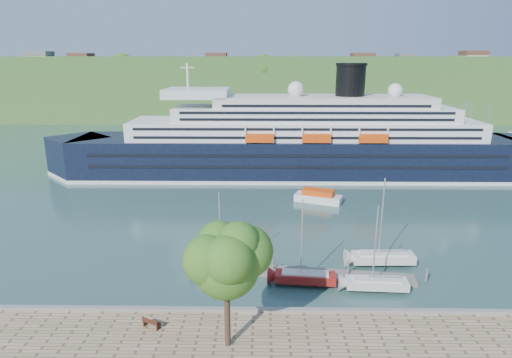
{
  "coord_description": "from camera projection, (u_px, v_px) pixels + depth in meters",
  "views": [
    {
      "loc": [
        -2.31,
        -34.53,
        23.28
      ],
      "look_at": [
        -3.27,
        30.0,
        5.05
      ],
      "focal_mm": 30.0,
      "sensor_mm": 36.0,
      "label": 1
    }
  ],
  "objects": [
    {
      "name": "sailboat_red",
      "position": [
        306.0,
        246.0,
        44.29
      ],
      "size": [
        7.22,
        2.59,
        9.13
      ],
      "primitive_type": null,
      "rotation": [
        0.0,
        0.0,
        -0.09
      ],
      "color": "maroon",
      "rests_on": "ground"
    },
    {
      "name": "sailboat_extra",
      "position": [
        379.0,
        252.0,
        43.12
      ],
      "size": [
        7.02,
        2.29,
        8.95
      ],
      "primitive_type": null,
      "rotation": [
        0.0,
        0.0,
        -0.05
      ],
      "color": "silver",
      "rests_on": "ground"
    },
    {
      "name": "tender_launch",
      "position": [
        318.0,
        196.0,
        71.7
      ],
      "size": [
        8.24,
        5.32,
        2.16
      ],
      "primitive_type": null,
      "rotation": [
        0.0,
        0.0,
        -0.37
      ],
      "color": "#DD440D",
      "rests_on": "ground"
    },
    {
      "name": "quay_coping",
      "position": [
        287.0,
        310.0,
        39.01
      ],
      "size": [
        220.0,
        0.5,
        0.3
      ],
      "primitive_type": "cube",
      "color": "slate",
      "rests_on": "promenade"
    },
    {
      "name": "far_hillside",
      "position": [
        268.0,
        87.0,
        175.78
      ],
      "size": [
        400.0,
        50.0,
        24.0
      ],
      "primitive_type": "cube",
      "color": "#336327",
      "rests_on": "ground"
    },
    {
      "name": "park_bench",
      "position": [
        152.0,
        322.0,
        36.61
      ],
      "size": [
        1.82,
        1.33,
        1.08
      ],
      "primitive_type": null,
      "rotation": [
        0.0,
        0.0,
        -0.43
      ],
      "color": "#4E2416",
      "rests_on": "promenade"
    },
    {
      "name": "sailboat_white_far",
      "position": [
        386.0,
        225.0,
        48.43
      ],
      "size": [
        7.89,
        2.35,
        10.13
      ],
      "primitive_type": null,
      "rotation": [
        0.0,
        0.0,
        0.02
      ],
      "color": "silver",
      "rests_on": "ground"
    },
    {
      "name": "floating_pontoon",
      "position": [
        329.0,
        275.0,
        47.29
      ],
      "size": [
        18.76,
        4.6,
        0.41
      ],
      "primitive_type": null,
      "rotation": [
        0.0,
        0.0,
        -0.13
      ],
      "color": "gray",
      "rests_on": "ground"
    },
    {
      "name": "cruise_ship",
      "position": [
        295.0,
        121.0,
        85.25
      ],
      "size": [
        100.44,
        14.78,
        22.55
      ],
      "primitive_type": null,
      "rotation": [
        0.0,
        0.0,
        0.0
      ],
      "color": "black",
      "rests_on": "ground"
    },
    {
      "name": "promenade_tree",
      "position": [
        227.0,
        281.0,
        32.96
      ],
      "size": [
        6.95,
        6.95,
        11.51
      ],
      "primitive_type": null,
      "color": "#265717",
      "rests_on": "promenade"
    },
    {
      "name": "sailboat_white_near",
      "position": [
        225.0,
        236.0,
        46.58
      ],
      "size": [
        7.42,
        3.74,
        9.23
      ],
      "primitive_type": null,
      "rotation": [
        0.0,
        0.0,
        0.26
      ],
      "color": "silver",
      "rests_on": "ground"
    },
    {
      "name": "ground",
      "position": [
        286.0,
        320.0,
        39.52
      ],
      "size": [
        400.0,
        400.0,
        0.0
      ],
      "primitive_type": "plane",
      "color": "#2B4D48",
      "rests_on": "ground"
    }
  ]
}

